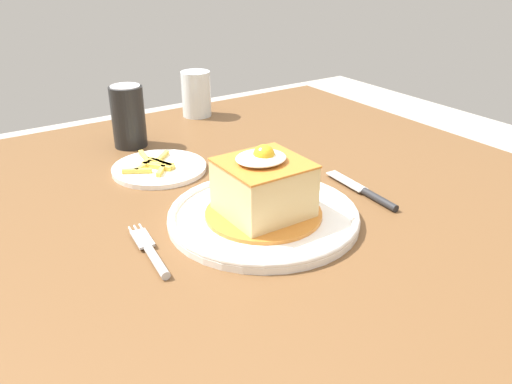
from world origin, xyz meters
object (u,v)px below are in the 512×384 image
(main_plate, at_px, (263,216))
(fork, at_px, (152,254))
(knife, at_px, (369,194))
(drinking_glass, at_px, (196,97))
(side_plate_fries, at_px, (159,168))
(soda_can, at_px, (128,116))

(main_plate, xyz_separation_m, fork, (-0.18, -0.00, -0.00))
(knife, height_order, drinking_glass, drinking_glass)
(knife, height_order, side_plate_fries, side_plate_fries)
(soda_can, height_order, side_plate_fries, soda_can)
(side_plate_fries, bearing_deg, soda_can, 87.52)
(main_plate, xyz_separation_m, side_plate_fries, (-0.05, 0.26, -0.00))
(fork, xyz_separation_m, soda_can, (0.13, 0.41, 0.06))
(fork, height_order, soda_can, soda_can)
(main_plate, distance_m, side_plate_fries, 0.27)
(fork, relative_size, drinking_glass, 1.35)
(main_plate, relative_size, drinking_glass, 2.71)
(fork, xyz_separation_m, knife, (0.37, -0.03, 0.00))
(main_plate, xyz_separation_m, knife, (0.19, -0.03, -0.00))
(fork, height_order, knife, same)
(fork, distance_m, side_plate_fries, 0.29)
(knife, bearing_deg, main_plate, 171.13)
(fork, bearing_deg, main_plate, 0.39)
(fork, height_order, drinking_glass, drinking_glass)
(main_plate, height_order, knife, main_plate)
(knife, bearing_deg, drinking_glass, 92.58)
(fork, height_order, side_plate_fries, side_plate_fries)
(main_plate, xyz_separation_m, soda_can, (-0.04, 0.41, 0.05))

